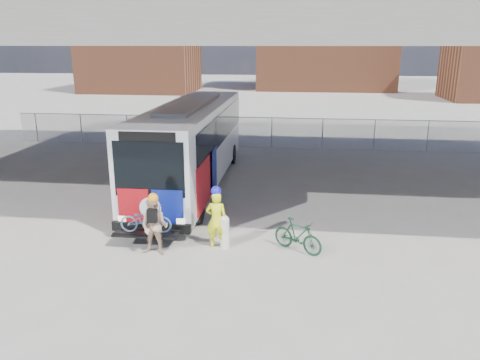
% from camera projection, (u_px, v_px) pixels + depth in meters
% --- Properties ---
extents(ground, '(160.00, 160.00, 0.00)m').
position_uv_depth(ground, '(225.00, 217.00, 16.96)').
color(ground, '#9E9991').
rests_on(ground, ground).
extents(bus, '(2.67, 12.90, 3.69)m').
position_uv_depth(bus, '(192.00, 139.00, 20.17)').
color(bus, silver).
rests_on(bus, ground).
extents(overpass, '(40.00, 16.00, 7.95)m').
position_uv_depth(overpass, '(239.00, 31.00, 18.94)').
color(overpass, '#605E59').
rests_on(overpass, ground).
extents(chainlink_fence, '(30.00, 0.06, 30.00)m').
position_uv_depth(chainlink_fence, '(255.00, 124.00, 27.99)').
color(chainlink_fence, gray).
rests_on(chainlink_fence, ground).
extents(brick_buildings, '(54.00, 22.00, 12.00)m').
position_uv_depth(brick_buildings, '(290.00, 49.00, 61.24)').
color(brick_buildings, brown).
rests_on(brick_buildings, ground).
extents(bollard, '(0.27, 0.27, 1.04)m').
position_uv_depth(bollard, '(225.00, 231.00, 14.29)').
color(bollard, silver).
rests_on(bollard, ground).
extents(cyclist_hivis, '(0.66, 0.43, 1.97)m').
position_uv_depth(cyclist_hivis, '(216.00, 218.00, 14.21)').
color(cyclist_hivis, '#F3FF1A').
rests_on(cyclist_hivis, ground).
extents(cyclist_tan, '(0.89, 0.72, 1.92)m').
position_uv_depth(cyclist_tan, '(155.00, 226.00, 13.73)').
color(cyclist_tan, tan).
rests_on(cyclist_tan, ground).
extents(bike_parked, '(1.67, 1.32, 1.01)m').
position_uv_depth(bike_parked, '(298.00, 236.00, 14.05)').
color(bike_parked, '#133E25').
rests_on(bike_parked, ground).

